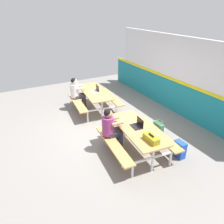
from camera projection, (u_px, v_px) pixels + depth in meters
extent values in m
cube|color=gray|center=(106.00, 129.00, 6.58)|extent=(10.00, 10.00, 0.02)
cube|color=teal|center=(176.00, 97.00, 7.52)|extent=(8.00, 0.12, 1.10)
cube|color=yellow|center=(176.00, 81.00, 7.22)|extent=(8.00, 0.03, 0.10)
cube|color=silver|center=(181.00, 58.00, 6.92)|extent=(6.72, 0.12, 1.40)
cube|color=tan|center=(94.00, 92.00, 7.47)|extent=(1.95, 0.93, 0.04)
cube|color=tan|center=(77.00, 102.00, 7.38)|extent=(1.81, 0.46, 0.04)
cube|color=tan|center=(111.00, 97.00, 7.82)|extent=(1.81, 0.46, 0.04)
cube|color=white|center=(89.00, 94.00, 8.27)|extent=(0.04, 0.04, 0.70)
cube|color=white|center=(89.00, 93.00, 8.25)|extent=(0.19, 1.55, 0.04)
cube|color=white|center=(76.00, 100.00, 8.16)|extent=(0.04, 0.04, 0.41)
cube|color=white|center=(101.00, 96.00, 8.51)|extent=(0.04, 0.04, 0.41)
cube|color=white|center=(102.00, 110.00, 7.01)|extent=(0.04, 0.04, 0.70)
cube|color=white|center=(102.00, 109.00, 6.99)|extent=(0.19, 1.55, 0.04)
cube|color=white|center=(88.00, 117.00, 6.90)|extent=(0.04, 0.04, 0.41)
cube|color=white|center=(116.00, 111.00, 7.25)|extent=(0.04, 0.04, 0.41)
cube|color=tan|center=(137.00, 129.00, 5.22)|extent=(1.95, 0.93, 0.04)
cube|color=tan|center=(114.00, 144.00, 5.13)|extent=(1.81, 0.46, 0.04)
cube|color=tan|center=(158.00, 133.00, 5.57)|extent=(1.81, 0.46, 0.04)
cube|color=white|center=(123.00, 127.00, 6.02)|extent=(0.04, 0.04, 0.70)
cube|color=white|center=(123.00, 126.00, 6.00)|extent=(0.19, 1.55, 0.04)
cube|color=white|center=(107.00, 135.00, 5.90)|extent=(0.04, 0.04, 0.41)
cube|color=white|center=(139.00, 128.00, 6.26)|extent=(0.04, 0.04, 0.41)
cube|color=white|center=(153.00, 159.00, 4.76)|extent=(0.04, 0.04, 0.70)
cube|color=white|center=(153.00, 158.00, 4.74)|extent=(0.19, 1.55, 0.04)
cube|color=white|center=(132.00, 170.00, 4.64)|extent=(0.04, 0.04, 0.41)
cube|color=white|center=(171.00, 158.00, 5.00)|extent=(0.04, 0.04, 0.41)
cylinder|color=#2D2D38|center=(84.00, 102.00, 7.92)|extent=(0.11, 0.11, 0.45)
cylinder|color=#2D2D38|center=(85.00, 103.00, 7.77)|extent=(0.11, 0.11, 0.45)
cube|color=#2D2D38|center=(80.00, 96.00, 7.67)|extent=(0.34, 0.41, 0.12)
cylinder|color=silver|center=(75.00, 91.00, 7.50)|extent=(0.30, 0.30, 0.48)
cylinder|color=beige|center=(79.00, 86.00, 7.64)|extent=(0.11, 0.31, 0.08)
cylinder|color=beige|center=(81.00, 88.00, 7.41)|extent=(0.11, 0.31, 0.08)
sphere|color=beige|center=(74.00, 82.00, 7.36)|extent=(0.20, 0.20, 0.20)
sphere|color=black|center=(73.00, 81.00, 7.33)|extent=(0.18, 0.18, 0.18)
cylinder|color=#2D2D38|center=(118.00, 139.00, 5.70)|extent=(0.11, 0.11, 0.45)
cylinder|color=#2D2D38|center=(121.00, 142.00, 5.56)|extent=(0.11, 0.11, 0.45)
cube|color=#2D2D38|center=(114.00, 133.00, 5.45)|extent=(0.34, 0.41, 0.12)
cylinder|color=#8C3372|center=(108.00, 126.00, 5.28)|extent=(0.30, 0.30, 0.48)
cylinder|color=#A57A5B|center=(113.00, 119.00, 5.42)|extent=(0.11, 0.31, 0.08)
cylinder|color=#A57A5B|center=(118.00, 124.00, 5.19)|extent=(0.11, 0.31, 0.08)
sphere|color=#A57A5B|center=(109.00, 114.00, 5.14)|extent=(0.20, 0.20, 0.20)
sphere|color=black|center=(107.00, 113.00, 5.12)|extent=(0.18, 0.18, 0.18)
cube|color=silver|center=(95.00, 91.00, 7.43)|extent=(0.34, 0.25, 0.01)
cube|color=black|center=(97.00, 88.00, 7.42)|extent=(0.32, 0.04, 0.21)
cube|color=black|center=(136.00, 127.00, 5.25)|extent=(0.34, 0.25, 0.01)
cube|color=black|center=(140.00, 122.00, 5.24)|extent=(0.32, 0.04, 0.21)
cube|color=olive|center=(151.00, 139.00, 4.67)|extent=(0.40, 0.18, 0.14)
cube|color=black|center=(151.00, 135.00, 4.62)|extent=(0.16, 0.02, 0.02)
cube|color=#1E47B2|center=(179.00, 149.00, 5.29)|extent=(0.30, 0.18, 0.44)
cube|color=#1E47B2|center=(182.00, 150.00, 5.36)|extent=(0.21, 0.04, 0.19)
cube|color=#3F724C|center=(158.00, 128.00, 6.27)|extent=(0.34, 0.14, 0.36)
torus|color=#3F724C|center=(159.00, 121.00, 6.16)|extent=(0.21, 0.21, 0.02)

